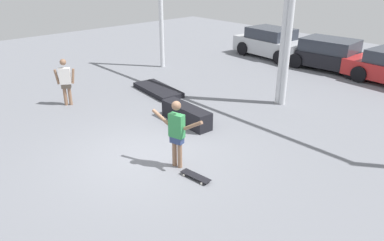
{
  "coord_description": "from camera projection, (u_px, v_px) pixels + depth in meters",
  "views": [
    {
      "loc": [
        6.92,
        -4.87,
        4.58
      ],
      "look_at": [
        0.35,
        1.12,
        0.75
      ],
      "focal_mm": 35.0,
      "sensor_mm": 36.0,
      "label": 1
    }
  ],
  "objects": [
    {
      "name": "parked_car_silver",
      "position": [
        272.0,
        43.0,
        18.91
      ],
      "size": [
        4.06,
        2.16,
        1.44
      ],
      "rotation": [
        0.0,
        0.0,
        -0.08
      ],
      "color": "#B7BABF",
      "rests_on": "ground_plane"
    },
    {
      "name": "parked_car_black",
      "position": [
        331.0,
        55.0,
        16.78
      ],
      "size": [
        4.28,
        2.19,
        1.35
      ],
      "rotation": [
        0.0,
        0.0,
        0.08
      ],
      "color": "black",
      "rests_on": "ground_plane"
    },
    {
      "name": "skateboarder",
      "position": [
        177.0,
        131.0,
        8.65
      ],
      "size": [
        1.37,
        0.43,
        1.67
      ],
      "rotation": [
        0.0,
        0.0,
        0.26
      ],
      "color": "#8C664C",
      "rests_on": "ground_plane"
    },
    {
      "name": "manual_pad",
      "position": [
        158.0,
        90.0,
        14.04
      ],
      "size": [
        2.3,
        1.17,
        0.17
      ],
      "primitive_type": "cube",
      "rotation": [
        0.0,
        0.0,
        -0.12
      ],
      "color": "black",
      "rests_on": "ground_plane"
    },
    {
      "name": "skateboard",
      "position": [
        196.0,
        176.0,
        8.49
      ],
      "size": [
        0.8,
        0.31,
        0.08
      ],
      "rotation": [
        0.0,
        0.0,
        0.1
      ],
      "color": "black",
      "rests_on": "ground_plane"
    },
    {
      "name": "bystander",
      "position": [
        65.0,
        80.0,
        12.49
      ],
      "size": [
        0.43,
        0.61,
        1.6
      ],
      "rotation": [
        0.0,
        0.0,
        4.15
      ],
      "color": "#8C664C",
      "rests_on": "ground_plane"
    },
    {
      "name": "grind_box",
      "position": [
        186.0,
        115.0,
        11.31
      ],
      "size": [
        1.88,
        0.59,
        0.54
      ],
      "primitive_type": "cube",
      "rotation": [
        0.0,
        0.0,
        -0.05
      ],
      "color": "black",
      "rests_on": "ground_plane"
    },
    {
      "name": "ground_plane",
      "position": [
        150.0,
        155.0,
        9.52
      ],
      "size": [
        36.0,
        36.0,
        0.0
      ],
      "primitive_type": "plane",
      "color": "slate"
    }
  ]
}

